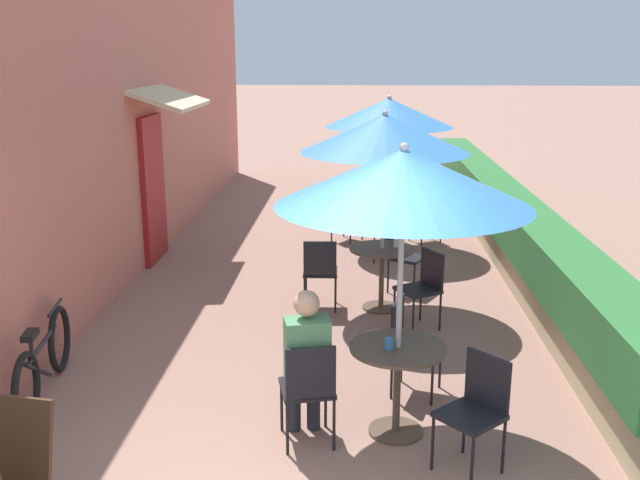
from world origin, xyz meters
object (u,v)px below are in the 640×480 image
coffee_cup_mid (396,243)px  cafe_chair_far_back (423,210)px  patio_umbrella_near (403,178)px  cafe_chair_far_left (345,210)px  cafe_chair_near_back (309,385)px  cafe_chair_far_right (392,226)px  patio_table_mid (382,265)px  patio_table_near (397,371)px  cafe_chair_near_left (477,404)px  patio_umbrella_mid (385,134)px  cafe_chair_near_right (409,338)px  cafe_chair_mid_left (402,252)px  coffee_cup_far (383,198)px  patio_table_far (387,213)px  seated_patron_near_back (306,358)px  coffee_cup_near (389,344)px  bicycle_leaning (44,361)px  cafe_chair_mid_back (424,283)px  patio_umbrella_far (389,113)px

coffee_cup_mid → cafe_chair_far_back: bearing=79.2°
patio_umbrella_near → cafe_chair_far_left: size_ratio=2.69×
cafe_chair_near_back → cafe_chair_far_right: bearing=67.5°
patio_table_mid → patio_table_near: bearing=-89.3°
cafe_chair_near_left → coffee_cup_mid: bearing=-35.9°
patio_umbrella_mid → cafe_chair_far_right: size_ratio=2.69×
patio_table_mid → cafe_chair_near_right: bearing=-85.4°
cafe_chair_near_left → cafe_chair_mid_left: 4.02m
coffee_cup_mid → cafe_chair_far_right: (0.05, 1.96, -0.28)m
patio_umbrella_near → cafe_chair_near_right: bearing=78.9°
coffee_cup_far → coffee_cup_mid: bearing=-88.5°
patio_umbrella_mid → patio_table_far: (0.16, 2.75, -1.54)m
coffee_cup_mid → cafe_chair_far_left: 3.09m
cafe_chair_far_right → cafe_chair_far_back: size_ratio=1.00×
patio_umbrella_near → patio_table_mid: bearing=90.7°
cafe_chair_far_back → seated_patron_near_back: bearing=48.4°
cafe_chair_far_right → cafe_chair_near_left: bearing=-174.6°
cafe_chair_near_left → coffee_cup_near: cafe_chair_near_left is taller
coffee_cup_mid → cafe_chair_far_left: (-0.66, 3.00, -0.28)m
patio_umbrella_near → coffee_cup_far: size_ratio=26.02×
cafe_chair_mid_left → seated_patron_near_back: bearing=14.0°
patio_table_far → bicycle_leaning: bearing=-121.9°
coffee_cup_far → patio_umbrella_mid: bearing=-92.1°
cafe_chair_near_left → cafe_chair_mid_left: same height
coffee_cup_near → cafe_chair_far_left: (-0.45, 5.98, -0.28)m
patio_table_mid → cafe_chair_far_right: cafe_chair_far_right is taller
cafe_chair_near_right → coffee_cup_mid: (-0.01, 2.21, 0.28)m
cafe_chair_near_back → patio_umbrella_mid: patio_umbrella_mid is taller
patio_table_mid → cafe_chair_near_left: bearing=-80.1°
cafe_chair_near_left → patio_table_mid: cafe_chair_near_left is taller
cafe_chair_mid_back → coffee_cup_far: size_ratio=9.67×
patio_umbrella_near → coffee_cup_near: patio_umbrella_near is taller
cafe_chair_near_back → cafe_chair_far_back: 6.42m
patio_table_mid → coffee_cup_mid: bearing=20.1°
patio_table_near → cafe_chair_far_back: size_ratio=0.88×
coffee_cup_near → patio_umbrella_far: bearing=87.9°
cafe_chair_mid_back → cafe_chair_near_back: bearing=125.2°
seated_patron_near_back → cafe_chair_far_back: bearing=64.0°
cafe_chair_mid_back → bicycle_leaning: size_ratio=0.51×
patio_umbrella_mid → bicycle_leaning: 4.25m
coffee_cup_near → patio_umbrella_mid: (0.04, 2.92, 1.29)m
patio_umbrella_mid → patio_umbrella_near: bearing=-89.3°
patio_table_mid → patio_table_far: 2.76m
seated_patron_near_back → patio_table_mid: bearing=64.3°
coffee_cup_near → cafe_chair_far_back: bearing=82.5°
patio_table_near → cafe_chair_near_back: (-0.69, -0.24, -0.02)m
cafe_chair_near_back → patio_umbrella_mid: size_ratio=0.37×
cafe_chair_mid_left → cafe_chair_far_left: 2.52m
coffee_cup_near → cafe_chair_far_left: 6.00m
cafe_chair_mid_back → patio_table_mid: bearing=6.0°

